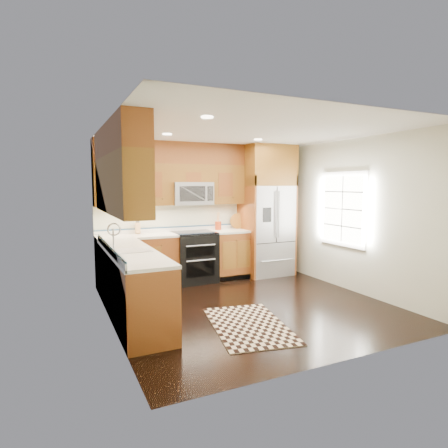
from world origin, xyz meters
name	(u,v)px	position (x,y,z in m)	size (l,w,h in m)	color
ground	(249,305)	(0.00, 0.00, 0.00)	(4.00, 4.00, 0.00)	black
wall_back	(200,211)	(0.00, 2.00, 1.30)	(4.00, 0.02, 2.60)	silver
wall_left	(110,226)	(-2.00, 0.00, 1.30)	(0.02, 4.00, 2.60)	silver
wall_right	(352,215)	(2.00, 0.00, 1.30)	(0.02, 4.00, 2.60)	silver
window	(343,209)	(1.98, 0.20, 1.40)	(0.04, 1.10, 1.30)	white
base_cabinets	(153,272)	(-1.23, 0.90, 0.45)	(2.85, 3.00, 0.90)	brown
countertop	(160,241)	(-1.09, 1.01, 0.92)	(2.86, 3.01, 0.04)	white
upper_cabinets	(153,172)	(-1.15, 1.09, 2.02)	(2.85, 3.00, 1.15)	#8D591C
range	(194,257)	(-0.25, 1.67, 0.47)	(0.76, 0.67, 0.95)	black
microwave	(191,193)	(-0.25, 1.80, 1.66)	(0.76, 0.40, 0.42)	#B2B2B7
refrigerator	(267,211)	(1.30, 1.63, 1.30)	(0.98, 0.75, 2.60)	#B2B2B7
sink_faucet	(128,246)	(-1.73, 0.23, 0.99)	(0.54, 0.44, 0.37)	#B2B2B7
rug	(249,325)	(-0.40, -0.72, 0.01)	(0.91, 1.52, 0.01)	black
knife_block	(138,228)	(-1.25, 1.89, 1.04)	(0.11, 0.13, 0.25)	tan
utensil_crock	(218,224)	(0.31, 1.83, 1.06)	(0.16, 0.16, 0.35)	#9E3313
cutting_board	(238,228)	(0.75, 1.84, 0.95)	(0.31, 0.31, 0.02)	#8D591C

